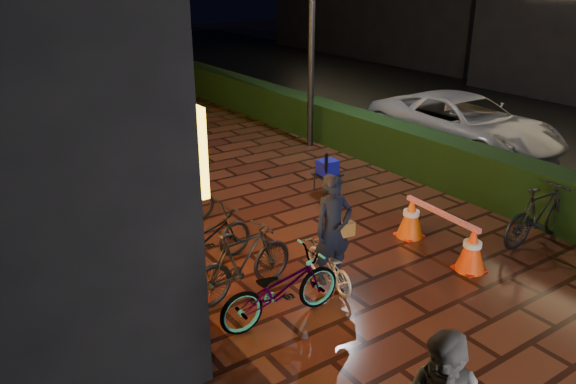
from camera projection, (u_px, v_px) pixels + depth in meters
ground at (458, 301)px, 7.68m from camera, size 80.00×80.00×0.00m
asphalt_road at (527, 126)px, 16.24m from camera, size 11.00×60.00×0.01m
hedge at (307, 116)px, 15.36m from camera, size 0.70×20.00×1.00m
van at (463, 124)px, 13.76m from camera, size 2.38×5.01×1.38m
lamp_post_hedge at (312, 14)px, 13.26m from camera, size 0.56×0.20×5.88m
lamp_post_sf at (84, 34)px, 11.57m from camera, size 0.52×0.23×5.44m
cyclist at (331, 246)px, 7.85m from camera, size 0.63×1.22×1.69m
traffic_barrier at (440, 232)px, 8.90m from camera, size 0.54×1.78×0.72m
cart_assembly at (327, 169)px, 11.27m from camera, size 0.55×0.53×0.96m
parked_bikes_storefront at (184, 217)px, 9.14m from camera, size 1.99×6.33×1.01m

